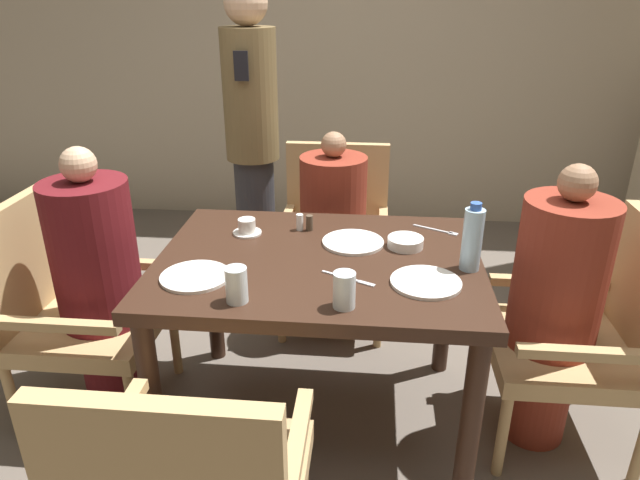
{
  "coord_description": "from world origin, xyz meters",
  "views": [
    {
      "loc": [
        0.18,
        -1.86,
        1.63
      ],
      "look_at": [
        0.0,
        0.04,
        0.78
      ],
      "focal_mm": 32.0,
      "sensor_mm": 36.0,
      "label": 1
    }
  ],
  "objects": [
    {
      "name": "ground_plane",
      "position": [
        0.0,
        0.0,
        0.0
      ],
      "size": [
        16.0,
        16.0,
        0.0
      ],
      "primitive_type": "plane",
      "color": "#60564C"
    },
    {
      "name": "fork_beside_plate",
      "position": [
        0.46,
        0.29,
        0.74
      ],
      "size": [
        0.18,
        0.1,
        0.0
      ],
      "color": "silver",
      "rests_on": "dining_table"
    },
    {
      "name": "glass_tall_mid",
      "position": [
        -0.22,
        -0.34,
        0.79
      ],
      "size": [
        0.07,
        0.07,
        0.12
      ],
      "color": "silver",
      "rests_on": "dining_table"
    },
    {
      "name": "chair_right_side",
      "position": [
        1.0,
        0.0,
        0.48
      ],
      "size": [
        0.54,
        0.54,
        0.9
      ],
      "color": "tan",
      "rests_on": "ground_plane"
    },
    {
      "name": "water_bottle",
      "position": [
        0.53,
        -0.04,
        0.85
      ],
      "size": [
        0.07,
        0.07,
        0.25
      ],
      "color": "#A3C6DB",
      "rests_on": "dining_table"
    },
    {
      "name": "plate_main_right",
      "position": [
        0.37,
        -0.17,
        0.74
      ],
      "size": [
        0.24,
        0.24,
        0.01
      ],
      "color": "white",
      "rests_on": "dining_table"
    },
    {
      "name": "salt_shaker",
      "position": [
        -0.1,
        0.25,
        0.77
      ],
      "size": [
        0.03,
        0.03,
        0.07
      ],
      "color": "white",
      "rests_on": "dining_table"
    },
    {
      "name": "wall_back",
      "position": [
        0.0,
        2.32,
        1.4
      ],
      "size": [
        8.0,
        0.06,
        2.8
      ],
      "color": "tan",
      "rests_on": "ground_plane"
    },
    {
      "name": "chair_far_side",
      "position": [
        0.0,
        0.86,
        0.48
      ],
      "size": [
        0.54,
        0.54,
        0.9
      ],
      "color": "tan",
      "rests_on": "ground_plane"
    },
    {
      "name": "diner_in_right_chair",
      "position": [
        0.86,
        0.0,
        0.57
      ],
      "size": [
        0.32,
        0.32,
        1.11
      ],
      "color": "maroon",
      "rests_on": "ground_plane"
    },
    {
      "name": "chair_left_side",
      "position": [
        -1.0,
        0.0,
        0.48
      ],
      "size": [
        0.54,
        0.54,
        0.9
      ],
      "color": "tan",
      "rests_on": "ground_plane"
    },
    {
      "name": "knife_beside_plate",
      "position": [
        0.12,
        -0.16,
        0.74
      ],
      "size": [
        0.19,
        0.1,
        0.0
      ],
      "color": "silver",
      "rests_on": "dining_table"
    },
    {
      "name": "dining_table",
      "position": [
        0.0,
        0.0,
        0.63
      ],
      "size": [
        1.18,
        0.89,
        0.73
      ],
      "color": "#331E14",
      "rests_on": "ground_plane"
    },
    {
      "name": "pepper_shaker",
      "position": [
        -0.06,
        0.25,
        0.77
      ],
      "size": [
        0.03,
        0.03,
        0.06
      ],
      "color": "#4C3D2D",
      "rests_on": "dining_table"
    },
    {
      "name": "glass_tall_near",
      "position": [
        0.11,
        -0.34,
        0.79
      ],
      "size": [
        0.07,
        0.07,
        0.12
      ],
      "color": "silver",
      "rests_on": "dining_table"
    },
    {
      "name": "diner_in_far_chair",
      "position": [
        -0.0,
        0.71,
        0.53
      ],
      "size": [
        0.32,
        0.32,
        1.03
      ],
      "color": "maroon",
      "rests_on": "ground_plane"
    },
    {
      "name": "standing_host",
      "position": [
        -0.47,
        1.1,
        0.9
      ],
      "size": [
        0.28,
        0.32,
        1.68
      ],
      "color": "#2D2D33",
      "rests_on": "ground_plane"
    },
    {
      "name": "teacup_with_saucer",
      "position": [
        -0.31,
        0.19,
        0.76
      ],
      "size": [
        0.11,
        0.11,
        0.06
      ],
      "color": "white",
      "rests_on": "dining_table"
    },
    {
      "name": "plate_dessert_center",
      "position": [
        -0.4,
        -0.2,
        0.74
      ],
      "size": [
        0.24,
        0.24,
        0.01
      ],
      "color": "white",
      "rests_on": "dining_table"
    },
    {
      "name": "bowl_small",
      "position": [
        0.32,
        0.12,
        0.75
      ],
      "size": [
        0.14,
        0.14,
        0.04
      ],
      "color": "white",
      "rests_on": "dining_table"
    },
    {
      "name": "plate_main_left",
      "position": [
        0.12,
        0.14,
        0.74
      ],
      "size": [
        0.24,
        0.24,
        0.01
      ],
      "color": "white",
      "rests_on": "dining_table"
    },
    {
      "name": "diner_in_left_chair",
      "position": [
        -0.86,
        0.0,
        0.58
      ],
      "size": [
        0.32,
        0.32,
        1.12
      ],
      "color": "#5B1419",
      "rests_on": "ground_plane"
    }
  ]
}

